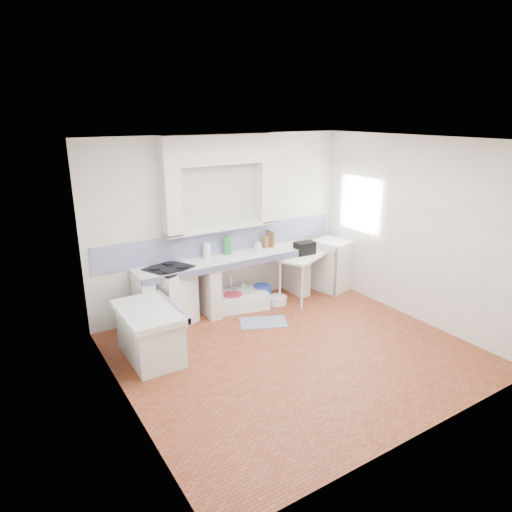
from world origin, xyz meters
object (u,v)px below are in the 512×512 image
sink (237,301)px  side_table (303,277)px  stove (170,297)px  fridge (332,265)px

sink → side_table: side_table is taller
stove → sink: stove is taller
side_table → stove: bearing=149.2°
sink → fridge: bearing=8.1°
stove → side_table: stove is taller
fridge → stove: bearing=162.0°
stove → side_table: size_ratio=0.93×
stove → side_table: (2.33, -0.27, -0.04)m
sink → fridge: (1.92, -0.15, 0.34)m
side_table → sink: bearing=144.9°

